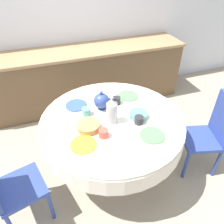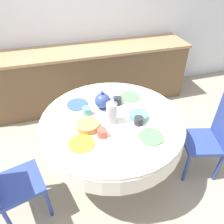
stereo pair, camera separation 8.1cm
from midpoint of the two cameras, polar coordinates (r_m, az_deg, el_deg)
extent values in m
plane|color=#9E937F|center=(2.71, -0.89, -14.48)|extent=(12.00, 12.00, 0.00)
cube|color=silver|center=(3.57, -11.22, 23.22)|extent=(7.00, 0.05, 2.60)
cube|color=brown|center=(3.56, -8.63, 8.59)|extent=(3.20, 0.60, 0.88)
cube|color=#A37F56|center=(3.37, -9.37, 15.49)|extent=(3.24, 0.64, 0.04)
cylinder|color=brown|center=(2.70, -0.89, -14.22)|extent=(0.44, 0.44, 0.04)
cylinder|color=brown|center=(2.48, -0.95, -10.18)|extent=(0.11, 0.11, 0.52)
cylinder|color=silver|center=(2.24, -1.04, -4.09)|extent=(1.43, 1.43, 0.18)
cylinder|color=silver|center=(2.17, -1.07, -2.01)|extent=(1.42, 1.42, 0.03)
cube|color=#2D428E|center=(2.62, 21.15, -6.55)|extent=(0.49, 0.49, 0.04)
cube|color=#2D428E|center=(2.53, 26.27, -1.64)|extent=(0.13, 0.38, 0.51)
cylinder|color=#2D428E|center=(2.60, 17.82, -13.11)|extent=(0.04, 0.04, 0.40)
cylinder|color=#2D428E|center=(2.82, 15.57, -7.67)|extent=(0.04, 0.04, 0.40)
cylinder|color=#2D428E|center=(2.74, 24.88, -12.10)|extent=(0.04, 0.04, 0.40)
cylinder|color=#2D428E|center=(2.95, 22.13, -7.03)|extent=(0.04, 0.04, 0.40)
cube|color=#2D428E|center=(2.22, -23.86, -17.64)|extent=(0.49, 0.49, 0.04)
cylinder|color=#2D428E|center=(2.50, -19.63, -16.25)|extent=(0.04, 0.04, 0.40)
cylinder|color=#2D428E|center=(2.30, -16.74, -22.50)|extent=(0.04, 0.04, 0.40)
cylinder|color=#2D428E|center=(2.51, -27.58, -19.02)|extent=(0.04, 0.04, 0.40)
cylinder|color=yellow|center=(1.91, -8.75, -8.40)|extent=(0.23, 0.23, 0.01)
cylinder|color=#CC4C3D|center=(1.94, -3.44, -5.57)|extent=(0.09, 0.09, 0.08)
cylinder|color=#5BA85B|center=(1.99, 9.33, -6.01)|extent=(0.23, 0.23, 0.01)
cylinder|color=#28282D|center=(2.09, 5.94, -2.09)|extent=(0.09, 0.09, 0.08)
cylinder|color=#3856AD|center=(2.36, -10.32, 1.73)|extent=(0.23, 0.23, 0.01)
cylinder|color=#5BA39E|center=(2.20, -7.82, 0.08)|extent=(0.09, 0.09, 0.08)
cylinder|color=#5BA85B|center=(2.48, 3.27, 4.24)|extent=(0.23, 0.23, 0.01)
cylinder|color=#28282D|center=(2.35, 0.17, 3.05)|extent=(0.09, 0.09, 0.08)
cylinder|color=#B2B2B7|center=(2.06, -1.16, -0.26)|extent=(0.10, 0.10, 0.21)
cone|color=#B2B2B7|center=(1.98, -1.20, 2.73)|extent=(0.09, 0.09, 0.05)
sphere|color=#B2B2B7|center=(1.96, -1.22, 3.69)|extent=(0.03, 0.03, 0.03)
cylinder|color=#33478E|center=(2.30, -3.71, 1.14)|extent=(0.09, 0.09, 0.01)
sphere|color=#33478E|center=(2.25, -3.80, 2.93)|extent=(0.16, 0.16, 0.16)
cylinder|color=#33478E|center=(2.26, -1.48, 3.55)|extent=(0.09, 0.03, 0.06)
sphere|color=#33478E|center=(2.19, -3.90, 5.07)|extent=(0.04, 0.04, 0.04)
cylinder|color=#AD844C|center=(2.04, -7.31, -3.75)|extent=(0.22, 0.22, 0.06)
cylinder|color=#569993|center=(2.17, 5.83, -0.78)|extent=(0.18, 0.18, 0.06)
camera|label=1|loc=(0.04, -91.10, -0.84)|focal=35.00mm
camera|label=2|loc=(0.04, 88.90, 0.84)|focal=35.00mm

